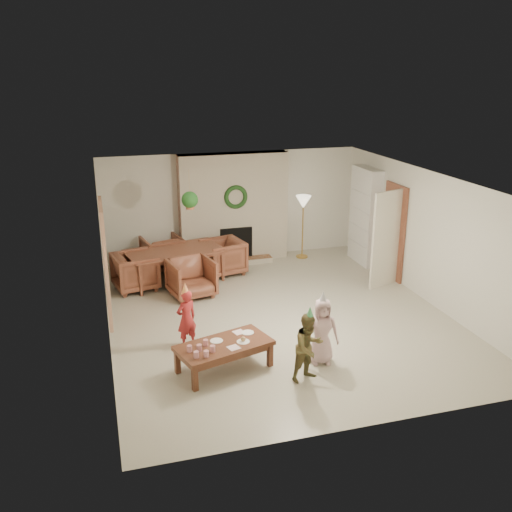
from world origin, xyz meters
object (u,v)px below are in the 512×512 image
object	(u,v)px
dining_chair_far	(162,253)
child_red	(186,319)
coffee_table_top	(224,345)
child_plaid	(309,347)
dining_chair_near	(191,278)
dining_chair_left	(136,271)
child_pink	(322,331)
dining_table	(176,266)
dining_chair_right	(223,257)

from	to	relation	value
dining_chair_far	child_red	bearing A→B (deg)	76.93
dining_chair_far	coffee_table_top	xyz separation A→B (m)	(0.33, -4.67, 0.02)
coffee_table_top	child_red	world-z (taller)	child_red
coffee_table_top	child_plaid	xyz separation A→B (m)	(1.11, -0.61, 0.12)
dining_chair_near	child_plaid	size ratio (longest dim) A/B	0.82
child_plaid	dining_chair_left	bearing A→B (deg)	97.28
dining_chair_left	child_pink	world-z (taller)	child_pink
dining_table	dining_chair_right	world-z (taller)	dining_chair_right
dining_chair_near	coffee_table_top	bearing A→B (deg)	-102.35
dining_chair_far	child_pink	size ratio (longest dim) A/B	0.81
dining_chair_right	dining_chair_left	bearing A→B (deg)	-90.00
dining_chair_near	dining_table	bearing A→B (deg)	90.00
dining_table	dining_chair_right	size ratio (longest dim) A/B	2.34
child_plaid	dining_chair_near	bearing A→B (deg)	87.70
dining_chair_near	child_red	world-z (taller)	child_red
child_red	dining_chair_near	bearing A→B (deg)	-125.07
dining_chair_near	dining_chair_left	xyz separation A→B (m)	(-1.03, 0.67, 0.00)
dining_table	child_pink	xyz separation A→B (m)	(1.63, -4.01, 0.18)
child_red	dining_chair_right	bearing A→B (deg)	-135.94
dining_table	child_plaid	size ratio (longest dim) A/B	1.92
dining_chair_near	dining_chair_left	bearing A→B (deg)	135.00
dining_chair_near	coffee_table_top	world-z (taller)	dining_chair_near
child_plaid	dining_table	bearing A→B (deg)	86.76
coffee_table_top	child_red	xyz separation A→B (m)	(-0.41, 0.89, 0.09)
dining_chair_left	child_pink	bearing A→B (deg)	-158.90
child_red	child_pink	size ratio (longest dim) A/B	0.93
dining_chair_left	coffee_table_top	distance (m)	3.78
dining_table	child_red	world-z (taller)	child_red
dining_table	child_red	distance (m)	2.94
dining_chair_near	child_pink	size ratio (longest dim) A/B	0.81
coffee_table_top	child_pink	xyz separation A→B (m)	(1.48, -0.19, 0.12)
dining_chair_left	child_red	bearing A→B (deg)	-179.71
dining_chair_near	coffee_table_top	xyz separation A→B (m)	(-0.03, -2.97, 0.02)
coffee_table_top	dining_chair_right	bearing A→B (deg)	60.58
dining_chair_left	dining_table	bearing A→B (deg)	-90.00
dining_chair_near	child_red	distance (m)	2.13
dining_chair_near	child_red	xyz separation A→B (m)	(-0.44, -2.08, 0.10)
dining_chair_far	coffee_table_top	bearing A→B (deg)	82.20
child_pink	child_red	bearing A→B (deg)	160.78
coffee_table_top	child_red	size ratio (longest dim) A/B	1.44
dining_chair_left	dining_chair_right	bearing A→B (deg)	-90.00
dining_chair_near	coffee_table_top	size ratio (longest dim) A/B	0.60
dining_table	dining_chair_left	xyz separation A→B (m)	(-0.85, -0.18, 0.04)
child_red	child_plaid	xyz separation A→B (m)	(1.52, -1.50, 0.03)
dining_chair_left	dining_chair_right	distance (m)	1.95
dining_chair_far	dining_chair_right	bearing A→B (deg)	141.34
dining_chair_left	child_plaid	world-z (taller)	child_plaid
dining_chair_right	coffee_table_top	distance (m)	4.14
dining_chair_right	coffee_table_top	xyz separation A→B (m)	(-0.91, -4.04, 0.02)
coffee_table_top	child_pink	bearing A→B (deg)	-24.19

